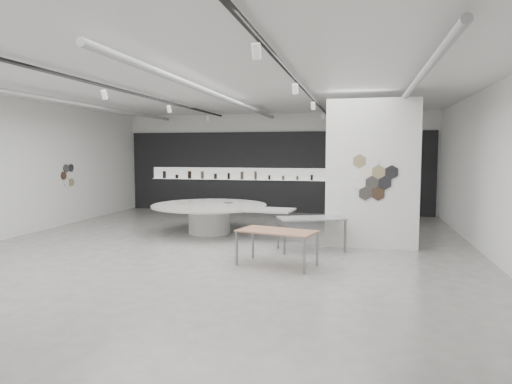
% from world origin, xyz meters
% --- Properties ---
extents(room, '(12.02, 14.02, 3.82)m').
position_xyz_m(room, '(-0.09, -0.00, 2.07)').
color(room, '#9E9B95').
rests_on(room, ground).
extents(back_wall_display, '(11.80, 0.27, 3.10)m').
position_xyz_m(back_wall_display, '(-0.08, 6.93, 1.54)').
color(back_wall_display, black).
rests_on(back_wall_display, ground).
extents(partition_column, '(2.20, 0.38, 3.60)m').
position_xyz_m(partition_column, '(3.50, 1.00, 1.80)').
color(partition_column, white).
rests_on(partition_column, ground).
extents(display_island, '(4.34, 3.60, 0.84)m').
position_xyz_m(display_island, '(-0.91, 1.95, 0.54)').
color(display_island, white).
rests_on(display_island, ground).
extents(sample_table_wood, '(1.72, 1.16, 0.74)m').
position_xyz_m(sample_table_wood, '(1.59, -1.31, 0.68)').
color(sample_table_wood, '#A67455').
rests_on(sample_table_wood, ground).
extents(sample_table_stone, '(1.71, 1.29, 0.79)m').
position_xyz_m(sample_table_stone, '(2.12, 0.32, 0.72)').
color(sample_table_stone, gray).
rests_on(sample_table_stone, ground).
extents(kitchen_counter, '(1.71, 0.78, 1.31)m').
position_xyz_m(kitchen_counter, '(3.55, 6.52, 0.47)').
color(kitchen_counter, white).
rests_on(kitchen_counter, ground).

